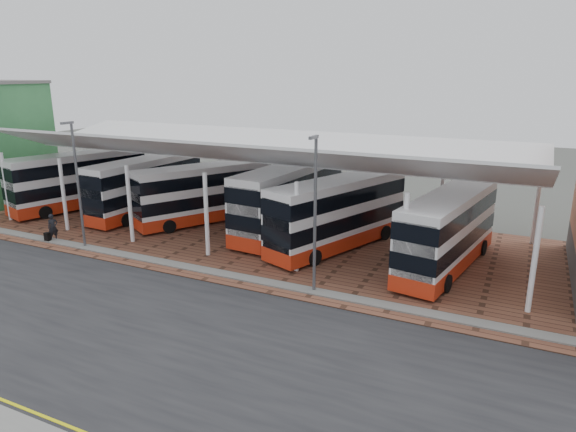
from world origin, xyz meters
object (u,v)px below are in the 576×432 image
bus_3 (289,199)px  bus_1 (146,187)px  pedestrian (53,227)px  bus_4 (338,214)px  bus_2 (203,194)px  bus_5 (448,232)px  bus_0 (79,181)px

bus_3 → bus_1: bearing=-172.2°
bus_3 → pedestrian: 15.96m
bus_4 → pedestrian: bus_4 is taller
bus_2 → bus_5: size_ratio=0.94×
bus_1 → bus_3: bearing=6.4°
bus_2 → bus_3: size_ratio=0.88×
bus_3 → bus_4: 4.58m
bus_1 → bus_2: (5.40, 0.08, -0.07)m
bus_4 → bus_3: bearing=177.9°
bus_2 → bus_3: (6.82, 0.56, 0.21)m
bus_0 → bus_1: (6.22, 0.86, -0.07)m
bus_0 → pedestrian: bearing=-37.9°
bus_4 → bus_5: size_ratio=1.02×
bus_1 → bus_5: bearing=-0.9°
bus_3 → bus_5: size_ratio=1.07×
bus_2 → bus_4: size_ratio=0.93×
bus_0 → bus_3: bus_3 is taller
bus_3 → bus_4: bearing=-17.8°
bus_2 → bus_1: bearing=-149.8°
bus_4 → bus_0: bearing=-160.2°
bus_5 → bus_3: bearing=177.1°
bus_4 → bus_5: bus_4 is taller
bus_2 → pedestrian: (-6.54, -8.06, -1.21)m
bus_2 → bus_3: bus_3 is taller
bus_0 → pedestrian: 8.85m
pedestrian → bus_3: bearing=-36.0°
bus_1 → pedestrian: 8.16m
bus_4 → bus_1: bearing=-163.4°
bus_3 → bus_4: size_ratio=1.05×
bus_1 → bus_3: bus_3 is taller
bus_0 → bus_4: bus_0 is taller
bus_0 → bus_3: size_ratio=0.98×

